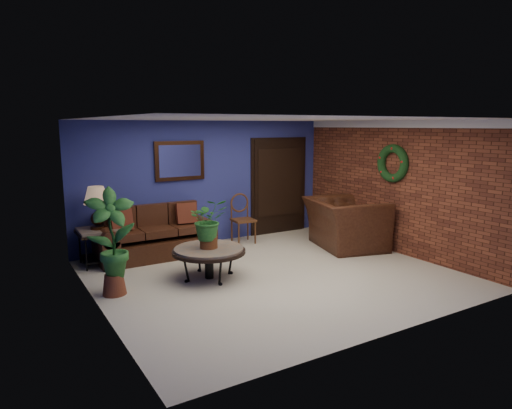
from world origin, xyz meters
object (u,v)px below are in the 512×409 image
end_table (99,237)px  armchair (345,223)px  sofa (154,239)px  side_chair (242,215)px  table_lamp (97,203)px  coffee_table (209,251)px

end_table → armchair: 4.65m
sofa → side_chair: 1.91m
armchair → sofa: bearing=83.3°
end_table → armchair: (4.45, -1.35, -0.00)m
table_lamp → side_chair: size_ratio=0.70×
sofa → end_table: sofa is taller
table_lamp → armchair: size_ratio=0.48×
table_lamp → side_chair: (2.90, 0.07, -0.53)m
coffee_table → armchair: 3.14m
sofa → table_lamp: 1.27m
end_table → table_lamp: (-0.00, 0.00, 0.61)m
sofa → coffee_table: bearing=-79.0°
sofa → table_lamp: (-1.00, -0.03, 0.79)m
sofa → table_lamp: bearing=-178.3°
sofa → coffee_table: sofa is taller
coffee_table → side_chair: side_chair is taller
sofa → side_chair: (1.90, 0.05, 0.26)m
end_table → armchair: size_ratio=0.47×
table_lamp → armchair: (4.45, -1.35, -0.61)m
sofa → end_table: 1.02m
coffee_table → side_chair: size_ratio=1.14×
sofa → table_lamp: table_lamp is taller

